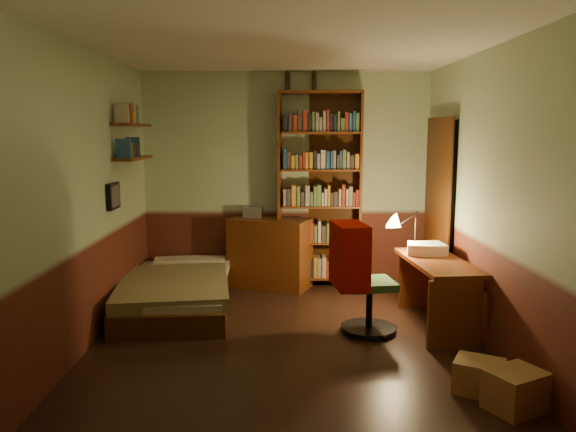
{
  "coord_description": "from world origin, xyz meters",
  "views": [
    {
      "loc": [
        -0.06,
        -4.92,
        1.87
      ],
      "look_at": [
        0.0,
        0.25,
        1.1
      ],
      "focal_mm": 35.0,
      "sensor_mm": 36.0,
      "label": 1
    }
  ],
  "objects_px": {
    "office_chair": "(370,277)",
    "bed": "(177,280)",
    "desk_lamp": "(415,226)",
    "bookshelf": "(320,190)",
    "cardboard_box_b": "(479,376)",
    "desk": "(436,293)",
    "dresser": "(270,253)",
    "mini_stereo": "(253,212)",
    "cardboard_box_a": "(516,390)"
  },
  "relations": [
    {
      "from": "office_chair",
      "to": "bed",
      "type": "bearing_deg",
      "value": 149.5
    },
    {
      "from": "office_chair",
      "to": "desk_lamp",
      "type": "bearing_deg",
      "value": 38.62
    },
    {
      "from": "bed",
      "to": "bookshelf",
      "type": "distance_m",
      "value": 2.03
    },
    {
      "from": "cardboard_box_b",
      "to": "bookshelf",
      "type": "bearing_deg",
      "value": 108.21
    },
    {
      "from": "desk",
      "to": "desk_lamp",
      "type": "relative_size",
      "value": 2.32
    },
    {
      "from": "desk",
      "to": "dresser",
      "type": "bearing_deg",
      "value": 134.08
    },
    {
      "from": "bed",
      "to": "cardboard_box_b",
      "type": "relative_size",
      "value": 5.83
    },
    {
      "from": "mini_stereo",
      "to": "desk",
      "type": "distance_m",
      "value": 2.49
    },
    {
      "from": "bookshelf",
      "to": "cardboard_box_b",
      "type": "distance_m",
      "value": 3.27
    },
    {
      "from": "bed",
      "to": "desk",
      "type": "relative_size",
      "value": 1.62
    },
    {
      "from": "mini_stereo",
      "to": "desk_lamp",
      "type": "distance_m",
      "value": 2.07
    },
    {
      "from": "mini_stereo",
      "to": "desk",
      "type": "bearing_deg",
      "value": -34.27
    },
    {
      "from": "mini_stereo",
      "to": "bookshelf",
      "type": "height_order",
      "value": "bookshelf"
    },
    {
      "from": "dresser",
      "to": "bookshelf",
      "type": "xyz_separation_m",
      "value": [
        0.61,
        0.09,
        0.76
      ]
    },
    {
      "from": "desk",
      "to": "office_chair",
      "type": "xyz_separation_m",
      "value": [
        -0.68,
        -0.17,
        0.21
      ]
    },
    {
      "from": "dresser",
      "to": "mini_stereo",
      "type": "height_order",
      "value": "mini_stereo"
    },
    {
      "from": "bookshelf",
      "to": "office_chair",
      "type": "relative_size",
      "value": 2.2
    },
    {
      "from": "dresser",
      "to": "bookshelf",
      "type": "height_order",
      "value": "bookshelf"
    },
    {
      "from": "bed",
      "to": "desk_lamp",
      "type": "relative_size",
      "value": 3.75
    },
    {
      "from": "desk",
      "to": "bookshelf",
      "type": "bearing_deg",
      "value": 119.4
    },
    {
      "from": "office_chair",
      "to": "cardboard_box_b",
      "type": "bearing_deg",
      "value": -72.0
    },
    {
      "from": "bookshelf",
      "to": "desk",
      "type": "height_order",
      "value": "bookshelf"
    },
    {
      "from": "desk",
      "to": "office_chair",
      "type": "height_order",
      "value": "office_chair"
    },
    {
      "from": "bookshelf",
      "to": "cardboard_box_b",
      "type": "height_order",
      "value": "bookshelf"
    },
    {
      "from": "bookshelf",
      "to": "cardboard_box_b",
      "type": "bearing_deg",
      "value": -66.15
    },
    {
      "from": "desk_lamp",
      "to": "office_chair",
      "type": "height_order",
      "value": "desk_lamp"
    },
    {
      "from": "dresser",
      "to": "desk",
      "type": "height_order",
      "value": "dresser"
    },
    {
      "from": "bed",
      "to": "dresser",
      "type": "distance_m",
      "value": 1.27
    },
    {
      "from": "bed",
      "to": "bookshelf",
      "type": "xyz_separation_m",
      "value": [
        1.6,
        0.88,
        0.88
      ]
    },
    {
      "from": "bookshelf",
      "to": "cardboard_box_b",
      "type": "relative_size",
      "value": 6.94
    },
    {
      "from": "cardboard_box_b",
      "to": "desk",
      "type": "bearing_deg",
      "value": 87.31
    },
    {
      "from": "bed",
      "to": "desk",
      "type": "distance_m",
      "value": 2.71
    },
    {
      "from": "desk_lamp",
      "to": "cardboard_box_a",
      "type": "distance_m",
      "value": 2.25
    },
    {
      "from": "desk",
      "to": "cardboard_box_b",
      "type": "xyz_separation_m",
      "value": [
        -0.07,
        -1.42,
        -0.21
      ]
    },
    {
      "from": "office_chair",
      "to": "cardboard_box_b",
      "type": "distance_m",
      "value": 1.45
    },
    {
      "from": "bed",
      "to": "dresser",
      "type": "height_order",
      "value": "dresser"
    },
    {
      "from": "bed",
      "to": "desk",
      "type": "bearing_deg",
      "value": -17.98
    },
    {
      "from": "desk",
      "to": "cardboard_box_a",
      "type": "relative_size",
      "value": 3.34
    },
    {
      "from": "bookshelf",
      "to": "desk",
      "type": "xyz_separation_m",
      "value": [
        1.03,
        -1.52,
        -0.85
      ]
    },
    {
      "from": "bookshelf",
      "to": "desk_lamp",
      "type": "bearing_deg",
      "value": -44.76
    },
    {
      "from": "desk_lamp",
      "to": "desk",
      "type": "bearing_deg",
      "value": -89.44
    },
    {
      "from": "cardboard_box_a",
      "to": "desk",
      "type": "bearing_deg",
      "value": 93.07
    },
    {
      "from": "office_chair",
      "to": "bookshelf",
      "type": "bearing_deg",
      "value": 93.84
    },
    {
      "from": "bed",
      "to": "mini_stereo",
      "type": "bearing_deg",
      "value": 45.32
    },
    {
      "from": "dresser",
      "to": "cardboard_box_a",
      "type": "xyz_separation_m",
      "value": [
        1.73,
        -3.11,
        -0.28
      ]
    },
    {
      "from": "bookshelf",
      "to": "cardboard_box_b",
      "type": "xyz_separation_m",
      "value": [
        0.97,
        -2.93,
        -1.06
      ]
    },
    {
      "from": "cardboard_box_b",
      "to": "mini_stereo",
      "type": "bearing_deg",
      "value": 120.94
    },
    {
      "from": "cardboard_box_a",
      "to": "office_chair",
      "type": "bearing_deg",
      "value": 116.92
    },
    {
      "from": "cardboard_box_b",
      "to": "dresser",
      "type": "bearing_deg",
      "value": 118.94
    },
    {
      "from": "dresser",
      "to": "mini_stereo",
      "type": "distance_m",
      "value": 0.54
    }
  ]
}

